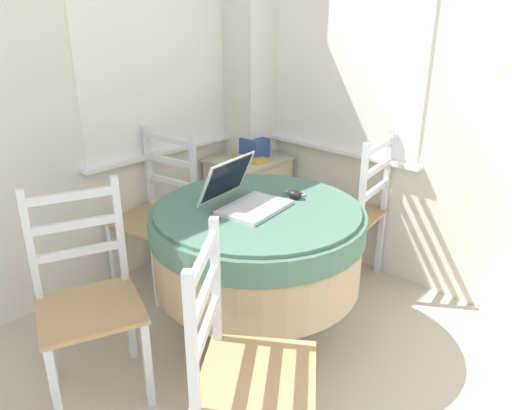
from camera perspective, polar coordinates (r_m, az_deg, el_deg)
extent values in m
cube|color=white|center=(3.23, -11.49, 18.52)|extent=(1.10, 0.01, 1.42)
cube|color=white|center=(3.33, -10.26, 6.06)|extent=(1.18, 0.07, 0.02)
cube|color=white|center=(3.26, 10.32, 18.63)|extent=(0.01, 1.10, 1.42)
cube|color=white|center=(3.36, 9.21, 6.25)|extent=(0.07, 1.18, 0.02)
cube|color=white|center=(3.60, -0.68, 15.84)|extent=(0.28, 0.28, 2.55)
cylinder|color=#4C3D2D|center=(2.78, 0.15, -14.39)|extent=(0.36, 0.36, 0.03)
cylinder|color=#4C3D2D|center=(2.58, 0.15, -7.85)|extent=(0.11, 0.11, 0.70)
cylinder|color=tan|center=(2.51, 0.16, -4.72)|extent=(1.03, 1.03, 0.39)
cylinder|color=#4C7560|center=(2.45, 0.16, -1.93)|extent=(1.06, 1.06, 0.12)
cylinder|color=#4C7560|center=(2.42, 0.16, -0.44)|extent=(1.00, 1.00, 0.02)
cube|color=silver|center=(2.39, -0.18, -0.30)|extent=(0.37, 0.28, 0.02)
cube|color=silver|center=(2.39, -0.48, 0.01)|extent=(0.32, 0.18, 0.00)
cube|color=silver|center=(2.44, -3.39, 3.07)|extent=(0.35, 0.15, 0.22)
cube|color=black|center=(2.44, -3.30, 3.10)|extent=(0.31, 0.13, 0.19)
ellipsoid|color=black|center=(2.53, 4.40, 1.26)|extent=(0.06, 0.09, 0.05)
cube|color=#B2B7BC|center=(2.59, 4.51, 1.33)|extent=(0.07, 0.11, 0.01)
cube|color=black|center=(2.58, 4.51, 1.45)|extent=(0.06, 0.08, 0.00)
cube|color=tan|center=(3.10, -11.71, -1.64)|extent=(0.47, 0.48, 0.02)
cube|color=silver|center=(3.23, -16.03, -5.60)|extent=(0.04, 0.04, 0.44)
cube|color=silver|center=(2.97, -11.29, -7.66)|extent=(0.04, 0.04, 0.44)
cube|color=silver|center=(3.43, -11.50, -3.40)|extent=(0.04, 0.04, 0.44)
cube|color=silver|center=(3.19, -6.73, -5.12)|extent=(0.04, 0.04, 0.44)
cube|color=silver|center=(3.25, -12.15, 4.49)|extent=(0.04, 0.04, 0.51)
cube|color=silver|center=(3.00, -7.15, 3.31)|extent=(0.04, 0.04, 0.51)
cube|color=silver|center=(3.07, -9.99, 7.39)|extent=(0.08, 0.38, 0.04)
cube|color=silver|center=(3.10, -9.82, 5.00)|extent=(0.08, 0.38, 0.04)
cube|color=silver|center=(3.15, -9.67, 2.68)|extent=(0.08, 0.38, 0.04)
cube|color=tan|center=(3.17, 10.11, -1.00)|extent=(0.49, 0.47, 0.02)
cube|color=silver|center=(3.48, 8.52, -2.78)|extent=(0.04, 0.04, 0.44)
cube|color=silver|center=(3.18, 5.47, -5.18)|extent=(0.04, 0.04, 0.44)
cube|color=silver|center=(3.36, 13.97, -4.19)|extent=(0.04, 0.04, 0.44)
cube|color=silver|center=(3.05, 11.37, -6.85)|extent=(0.04, 0.04, 0.44)
cube|color=silver|center=(3.18, 14.79, 3.83)|extent=(0.04, 0.04, 0.51)
cube|color=silver|center=(2.84, 12.11, 1.91)|extent=(0.04, 0.04, 0.51)
cube|color=silver|center=(2.95, 13.86, 6.50)|extent=(0.38, 0.08, 0.04)
cube|color=silver|center=(2.99, 13.63, 4.04)|extent=(0.38, 0.08, 0.04)
cube|color=silver|center=(3.03, 13.40, 1.64)|extent=(0.38, 0.08, 0.04)
cube|color=tan|center=(1.86, 0.18, -19.08)|extent=(0.59, 0.58, 0.02)
cube|color=silver|center=(2.15, 5.85, -20.62)|extent=(0.05, 0.05, 0.44)
cube|color=silver|center=(2.18, -4.19, -19.91)|extent=(0.05, 0.05, 0.44)
cube|color=silver|center=(1.58, -7.34, -15.63)|extent=(0.04, 0.04, 0.51)
cube|color=silver|center=(1.88, -4.61, -8.66)|extent=(0.04, 0.04, 0.51)
cube|color=silver|center=(1.62, -6.11, -6.13)|extent=(0.32, 0.24, 0.04)
cube|color=silver|center=(1.69, -5.92, -10.12)|extent=(0.32, 0.24, 0.04)
cube|color=silver|center=(1.77, -5.75, -13.78)|extent=(0.32, 0.24, 0.04)
cube|color=tan|center=(2.31, -18.44, -11.27)|extent=(0.55, 0.54, 0.02)
cube|color=silver|center=(2.30, -21.96, -19.17)|extent=(0.04, 0.04, 0.44)
cube|color=silver|center=(2.32, -12.26, -17.40)|extent=(0.04, 0.04, 0.44)
cube|color=silver|center=(2.58, -22.64, -14.16)|extent=(0.04, 0.04, 0.44)
cube|color=silver|center=(2.60, -14.20, -12.68)|extent=(0.04, 0.04, 0.44)
cube|color=silver|center=(2.34, -24.41, -4.26)|extent=(0.04, 0.04, 0.51)
cube|color=silver|center=(2.36, -15.31, -2.74)|extent=(0.04, 0.04, 0.51)
cube|color=silver|center=(2.27, -20.47, 0.95)|extent=(0.36, 0.16, 0.04)
cube|color=silver|center=(2.32, -20.03, -2.13)|extent=(0.36, 0.16, 0.04)
cube|color=silver|center=(2.37, -19.61, -5.08)|extent=(0.36, 0.16, 0.04)
cube|color=beige|center=(3.66, -0.86, 0.43)|extent=(0.48, 0.43, 0.63)
cube|color=beige|center=(3.56, -0.89, 5.29)|extent=(0.51, 0.45, 0.02)
cube|color=beige|center=(3.45, 1.73, 2.75)|extent=(0.42, 0.01, 0.18)
sphere|color=olive|center=(3.45, 1.83, 2.72)|extent=(0.02, 0.02, 0.02)
cube|color=beige|center=(3.53, 1.69, -0.47)|extent=(0.42, 0.01, 0.18)
sphere|color=olive|center=(3.52, 1.79, -0.51)|extent=(0.02, 0.02, 0.02)
cube|color=beige|center=(3.61, 1.66, -3.55)|extent=(0.42, 0.01, 0.18)
sphere|color=olive|center=(3.61, 1.75, -3.59)|extent=(0.02, 0.02, 0.02)
cube|color=#2D4C93|center=(3.56, -0.16, 6.58)|extent=(0.15, 0.16, 0.13)
cube|color=gold|center=(3.49, -0.57, 5.32)|extent=(0.13, 0.23, 0.02)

